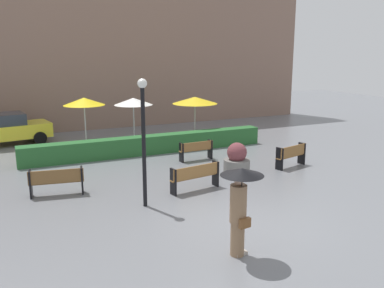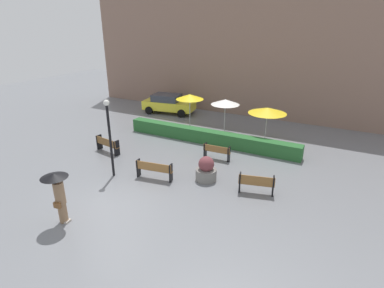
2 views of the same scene
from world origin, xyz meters
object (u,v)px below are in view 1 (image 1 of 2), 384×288
object	(u,v)px
bench_far_left	(57,180)
bench_back_row	(196,149)
lamp_post	(143,130)
patio_umbrella_yellow	(84,102)
parked_car	(4,129)
pedestrian_with_umbrella	(240,200)
bench_mid_center	(196,175)
planter_pot	(237,161)
bench_far_right	(292,154)
patio_umbrella_yellow_far	(195,100)
patio_umbrella_white	(133,102)

from	to	relation	value
bench_far_left	bench_back_row	distance (m)	6.35
lamp_post	patio_umbrella_yellow	xyz separation A→B (m)	(-0.16, 8.23, -0.07)
lamp_post	parked_car	world-z (taller)	lamp_post
pedestrian_with_umbrella	lamp_post	size ratio (longest dim) A/B	0.55
bench_mid_center	planter_pot	xyz separation A→B (m)	(2.25, 1.09, -0.01)
bench_mid_center	lamp_post	bearing A→B (deg)	-162.28
bench_back_row	bench_far_right	xyz separation A→B (m)	(3.02, -2.57, 0.04)
patio_umbrella_yellow_far	bench_back_row	bearing A→B (deg)	-114.48
bench_far_right	bench_far_left	bearing A→B (deg)	176.97
bench_back_row	patio_umbrella_yellow_far	bearing A→B (deg)	65.52
bench_far_right	planter_pot	bearing A→B (deg)	177.27
bench_far_left	pedestrian_with_umbrella	size ratio (longest dim) A/B	0.83
bench_far_left	planter_pot	xyz separation A→B (m)	(6.53, -0.36, 0.00)
planter_pot	patio_umbrella_white	size ratio (longest dim) A/B	0.53
bench_mid_center	lamp_post	distance (m)	2.77
bench_mid_center	patio_umbrella_white	world-z (taller)	patio_umbrella_white
bench_far_left	pedestrian_with_umbrella	distance (m)	6.81
bench_far_right	parked_car	distance (m)	13.96
lamp_post	patio_umbrella_white	xyz separation A→B (m)	(2.33, 8.61, -0.23)
pedestrian_with_umbrella	planter_pot	size ratio (longest dim) A/B	1.72
bench_far_right	patio_umbrella_white	distance (m)	8.42
bench_far_left	lamp_post	bearing A→B (deg)	-42.37
patio_umbrella_yellow	patio_umbrella_yellow_far	world-z (taller)	patio_umbrella_yellow
parked_car	patio_umbrella_yellow_far	bearing A→B (deg)	-18.77
bench_far_left	parked_car	world-z (taller)	parked_car
bench_mid_center	parked_car	xyz separation A→B (m)	(-5.64, 10.30, 0.28)
bench_back_row	parked_car	bearing A→B (deg)	137.43
lamp_post	bench_far_left	bearing A→B (deg)	137.63
bench_back_row	patio_umbrella_yellow_far	world-z (taller)	patio_umbrella_yellow_far
bench_mid_center	bench_far_right	size ratio (longest dim) A/B	1.18
bench_far_left	patio_umbrella_yellow_far	world-z (taller)	patio_umbrella_yellow_far
bench_back_row	planter_pot	world-z (taller)	planter_pot
bench_mid_center	parked_car	distance (m)	11.75
planter_pot	lamp_post	xyz separation A→B (m)	(-4.24, -1.73, 1.83)
lamp_post	patio_umbrella_yellow	bearing A→B (deg)	91.09
patio_umbrella_yellow	patio_umbrella_yellow_far	bearing A→B (deg)	-3.76
bench_mid_center	pedestrian_with_umbrella	xyz separation A→B (m)	(-1.07, -4.50, 0.82)
bench_mid_center	patio_umbrella_yellow_far	distance (m)	8.14
bench_far_left	bench_back_row	size ratio (longest dim) A/B	1.14
planter_pot	patio_umbrella_white	distance (m)	7.32
bench_far_left	patio_umbrella_white	world-z (taller)	patio_umbrella_white
pedestrian_with_umbrella	planter_pot	world-z (taller)	pedestrian_with_umbrella
bench_far_right	patio_umbrella_yellow_far	bearing A→B (deg)	102.11
planter_pot	bench_mid_center	bearing A→B (deg)	-154.11
bench_back_row	pedestrian_with_umbrella	xyz separation A→B (m)	(-2.78, -8.04, 0.86)
pedestrian_with_umbrella	patio_umbrella_yellow	bearing A→B (deg)	95.11
bench_far_left	lamp_post	distance (m)	3.59
parked_car	bench_back_row	bearing A→B (deg)	-42.57
parked_car	bench_mid_center	bearing A→B (deg)	-61.29
bench_back_row	patio_umbrella_yellow	xyz separation A→B (m)	(-3.87, 4.05, 1.80)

